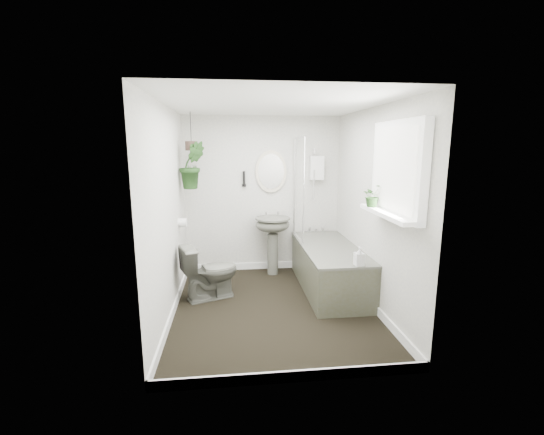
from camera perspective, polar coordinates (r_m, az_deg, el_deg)
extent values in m
cube|color=black|center=(4.41, 0.22, -14.02)|extent=(2.30, 2.80, 0.02)
cube|color=white|center=(4.02, 0.25, 17.48)|extent=(2.30, 2.80, 0.02)
cube|color=beige|center=(5.45, -1.48, 3.57)|extent=(2.30, 0.02, 2.30)
cube|color=beige|center=(2.70, 3.70, -4.26)|extent=(2.30, 0.02, 2.30)
cube|color=beige|center=(4.09, -16.12, 0.62)|extent=(0.02, 2.80, 2.30)
cube|color=beige|center=(4.35, 15.61, 1.24)|extent=(0.02, 2.80, 2.30)
cube|color=white|center=(4.39, 0.22, -13.31)|extent=(2.30, 2.80, 0.10)
cube|color=white|center=(5.47, 7.03, 7.73)|extent=(0.20, 0.10, 0.35)
ellipsoid|color=beige|center=(5.38, -0.14, 7.23)|extent=(0.46, 0.03, 0.62)
cylinder|color=black|center=(5.35, -4.41, 6.10)|extent=(0.04, 0.04, 0.22)
cylinder|color=white|center=(4.81, -13.89, -0.78)|extent=(0.11, 0.11, 0.11)
cube|color=white|center=(3.63, 19.11, 7.12)|extent=(0.08, 1.00, 0.90)
cube|color=white|center=(3.64, 17.70, 0.57)|extent=(0.18, 1.00, 0.04)
cube|color=white|center=(3.61, 18.46, 7.15)|extent=(0.01, 0.86, 0.76)
imported|color=#505148|center=(4.60, -9.69, -8.30)|extent=(0.77, 0.60, 0.69)
imported|color=black|center=(3.88, 15.49, 3.33)|extent=(0.26, 0.24, 0.23)
imported|color=black|center=(4.95, -12.40, 8.02)|extent=(0.41, 0.36, 0.62)
imported|color=black|center=(4.10, 13.53, -5.91)|extent=(0.10, 0.11, 0.21)
cylinder|color=#402E26|center=(4.95, -12.52, 10.92)|extent=(0.16, 0.16, 0.12)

